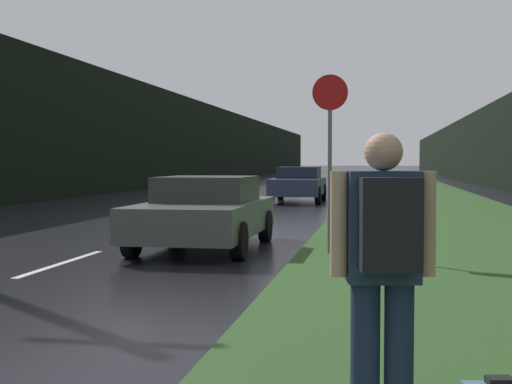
# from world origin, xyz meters

# --- Properties ---
(grass_verge) EXTENTS (6.00, 240.00, 0.02)m
(grass_verge) POSITION_xyz_m (6.50, 40.00, 0.01)
(grass_verge) COLOR #2D5123
(grass_verge) RESTS_ON ground_plane
(lane_stripe_b) EXTENTS (0.12, 3.00, 0.01)m
(lane_stripe_b) POSITION_xyz_m (0.00, 8.10, 0.00)
(lane_stripe_b) COLOR silver
(lane_stripe_b) RESTS_ON ground_plane
(lane_stripe_c) EXTENTS (0.12, 3.00, 0.01)m
(lane_stripe_c) POSITION_xyz_m (0.00, 15.10, 0.00)
(lane_stripe_c) COLOR silver
(lane_stripe_c) RESTS_ON ground_plane
(lane_stripe_d) EXTENTS (0.12, 3.00, 0.01)m
(lane_stripe_d) POSITION_xyz_m (0.00, 22.10, 0.00)
(lane_stripe_d) COLOR silver
(lane_stripe_d) RESTS_ON ground_plane
(lane_stripe_e) EXTENTS (0.12, 3.00, 0.01)m
(lane_stripe_e) POSITION_xyz_m (0.00, 29.10, 0.00)
(lane_stripe_e) COLOR silver
(lane_stripe_e) RESTS_ON ground_plane
(lane_stripe_f) EXTENTS (0.12, 3.00, 0.01)m
(lane_stripe_f) POSITION_xyz_m (0.00, 36.10, 0.00)
(lane_stripe_f) COLOR silver
(lane_stripe_f) RESTS_ON ground_plane
(treeline_far_side) EXTENTS (2.00, 140.00, 6.18)m
(treeline_far_side) POSITION_xyz_m (-9.50, 50.00, 3.09)
(treeline_far_side) COLOR black
(treeline_far_side) RESTS_ON ground_plane
(treeline_near_side) EXTENTS (2.00, 140.00, 5.16)m
(treeline_near_side) POSITION_xyz_m (12.50, 50.00, 2.58)
(treeline_near_side) COLOR black
(treeline_near_side) RESTS_ON ground_plane
(stop_sign) EXTENTS (0.61, 0.07, 3.08)m
(stop_sign) POSITION_xyz_m (4.05, 9.91, 1.82)
(stop_sign) COLOR slate
(stop_sign) RESTS_ON ground_plane
(hitchhiker_with_backpack) EXTENTS (0.60, 0.47, 1.76)m
(hitchhiker_with_backpack) POSITION_xyz_m (4.92, 1.80, 1.01)
(hitchhiker_with_backpack) COLOR #1E2847
(hitchhiker_with_backpack) RESTS_ON ground_plane
(car_passing_near) EXTENTS (2.02, 4.35, 1.32)m
(car_passing_near) POSITION_xyz_m (1.75, 10.33, 0.67)
(car_passing_near) COLOR #4C514C
(car_passing_near) RESTS_ON ground_plane
(car_passing_far) EXTENTS (1.97, 4.32, 1.39)m
(car_passing_far) POSITION_xyz_m (1.75, 25.58, 0.72)
(car_passing_far) COLOR #2D3856
(car_passing_far) RESTS_ON ground_plane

